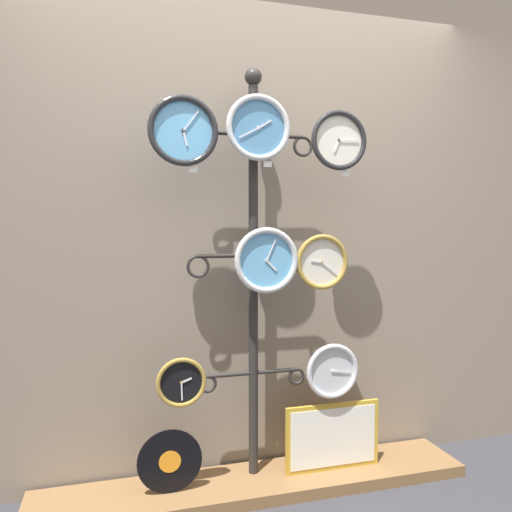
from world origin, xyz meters
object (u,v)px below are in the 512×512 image
(clock_top_left, at_px, (183,131))
(clock_top_center, at_px, (259,128))
(clock_top_right, at_px, (339,140))
(clock_bottom_left, at_px, (181,382))
(clock_middle_right, at_px, (322,262))
(picture_frame, at_px, (333,437))
(vinyl_record, at_px, (170,461))
(clock_middle_center, at_px, (266,260))
(clock_bottom_right, at_px, (332,371))
(display_stand, at_px, (253,341))

(clock_top_left, xyz_separation_m, clock_top_center, (0.37, 0.02, 0.04))
(clock_top_right, relative_size, clock_bottom_left, 1.26)
(clock_middle_right, height_order, picture_frame, clock_middle_right)
(clock_top_right, bearing_deg, picture_frame, 111.63)
(vinyl_record, bearing_deg, clock_middle_center, -2.36)
(clock_bottom_right, bearing_deg, clock_middle_center, 179.83)
(clock_bottom_left, bearing_deg, clock_top_center, 1.57)
(clock_top_right, height_order, clock_middle_center, clock_top_right)
(display_stand, relative_size, clock_middle_right, 7.54)
(clock_top_left, height_order, clock_bottom_right, clock_top_left)
(vinyl_record, bearing_deg, clock_bottom_left, -12.64)
(clock_top_right, distance_m, vinyl_record, 1.76)
(display_stand, height_order, clock_top_center, display_stand)
(clock_top_right, bearing_deg, clock_top_left, -179.76)
(display_stand, bearing_deg, clock_middle_right, -17.13)
(display_stand, xyz_separation_m, clock_bottom_left, (-0.38, -0.10, -0.15))
(vinyl_record, relative_size, picture_frame, 0.60)
(clock_top_center, bearing_deg, clock_top_left, -177.32)
(clock_top_center, xyz_separation_m, clock_middle_center, (0.03, -0.02, -0.64))
(clock_middle_right, bearing_deg, display_stand, 162.87)
(clock_bottom_right, bearing_deg, clock_top_right, 10.07)
(picture_frame, bearing_deg, clock_middle_center, -176.28)
(display_stand, relative_size, clock_top_center, 6.61)
(display_stand, xyz_separation_m, clock_top_left, (-0.36, -0.11, 1.01))
(clock_bottom_left, height_order, clock_bottom_right, clock_bottom_right)
(clock_top_left, distance_m, clock_middle_center, 0.72)
(picture_frame, bearing_deg, clock_bottom_left, -178.76)
(clock_top_center, xyz_separation_m, clock_bottom_left, (-0.38, -0.01, -1.20))
(clock_middle_center, distance_m, clock_bottom_left, 0.70)
(clock_middle_center, bearing_deg, clock_bottom_left, 179.03)
(clock_top_left, xyz_separation_m, clock_top_right, (0.78, 0.00, -0.01))
(clock_top_left, relative_size, clock_middle_center, 1.01)
(vinyl_record, bearing_deg, picture_frame, 0.32)
(picture_frame, bearing_deg, vinyl_record, -179.68)
(clock_top_center, relative_size, clock_middle_right, 1.14)
(clock_middle_center, bearing_deg, vinyl_record, 177.64)
(clock_top_left, bearing_deg, display_stand, 16.26)
(clock_bottom_left, distance_m, vinyl_record, 0.38)
(clock_top_right, bearing_deg, display_stand, 166.19)
(clock_middle_right, height_order, clock_bottom_left, clock_middle_right)
(clock_top_center, bearing_deg, display_stand, 92.73)
(clock_middle_center, xyz_separation_m, clock_middle_right, (0.29, 0.00, -0.01))
(clock_middle_right, bearing_deg, clock_top_left, -179.67)
(clock_middle_center, xyz_separation_m, clock_bottom_left, (-0.42, 0.01, -0.57))
(display_stand, relative_size, clock_top_left, 6.49)
(clock_bottom_right, height_order, picture_frame, clock_bottom_right)
(clock_top_center, xyz_separation_m, clock_bottom_right, (0.38, -0.02, -1.21))
(clock_bottom_left, distance_m, clock_bottom_right, 0.77)
(display_stand, bearing_deg, clock_middle_center, -71.08)
(clock_middle_right, bearing_deg, clock_bottom_right, -5.24)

